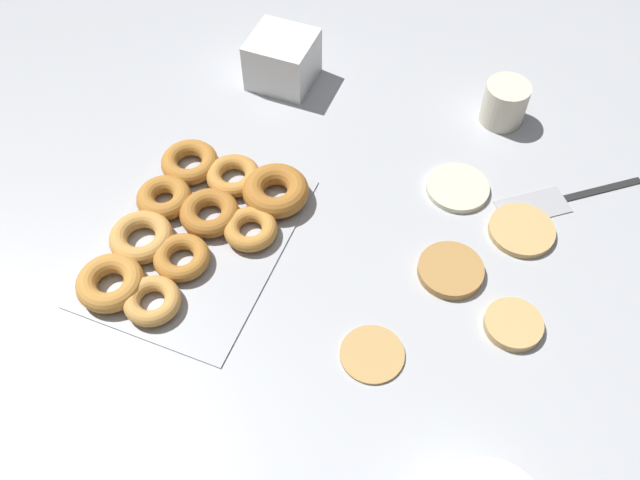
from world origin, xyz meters
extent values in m
plane|color=#B2B5BA|center=(0.00, 0.00, 0.00)|extent=(3.00, 3.00, 0.00)
cylinder|color=tan|center=(0.07, 0.25, 0.01)|extent=(0.09, 0.09, 0.01)
cylinder|color=#B27F42|center=(0.01, 0.13, 0.01)|extent=(0.11, 0.11, 0.02)
cylinder|color=tan|center=(0.19, 0.06, 0.00)|extent=(0.10, 0.10, 0.01)
cylinder|color=beige|center=(-0.17, 0.10, 0.01)|extent=(0.11, 0.11, 0.01)
cylinder|color=tan|center=(-0.12, 0.22, 0.01)|extent=(0.11, 0.11, 0.01)
cube|color=#ADAFB5|center=(0.10, -0.28, 0.00)|extent=(0.39, 0.28, 0.01)
torus|color=#B7752D|center=(-0.04, -0.37, 0.02)|extent=(0.10, 0.10, 0.03)
torus|color=#B7752D|center=(0.05, -0.37, 0.02)|extent=(0.09, 0.09, 0.03)
torus|color=#D19347|center=(0.14, -0.36, 0.02)|extent=(0.11, 0.11, 0.03)
torus|color=#C68438|center=(0.24, -0.36, 0.02)|extent=(0.11, 0.11, 0.03)
torus|color=#C68438|center=(-0.04, -0.28, 0.02)|extent=(0.10, 0.10, 0.03)
torus|color=#AD6B28|center=(0.05, -0.28, 0.02)|extent=(0.10, 0.10, 0.03)
torus|color=#B7752D|center=(0.15, -0.28, 0.02)|extent=(0.09, 0.09, 0.03)
torus|color=#D19347|center=(0.24, -0.28, 0.02)|extent=(0.09, 0.09, 0.03)
torus|color=#AD6B28|center=(-0.03, -0.19, 0.02)|extent=(0.12, 0.12, 0.04)
torus|color=#C68438|center=(0.06, -0.20, 0.02)|extent=(0.09, 0.09, 0.03)
cube|color=white|center=(-0.33, -0.31, 0.01)|extent=(0.12, 0.12, 0.02)
cube|color=white|center=(-0.33, -0.31, 0.03)|extent=(0.12, 0.12, 0.02)
cube|color=white|center=(-0.33, -0.31, 0.05)|extent=(0.12, 0.12, 0.02)
cube|color=white|center=(-0.33, -0.31, 0.07)|extent=(0.12, 0.12, 0.02)
cube|color=white|center=(-0.33, -0.31, 0.09)|extent=(0.12, 0.12, 0.02)
cylinder|color=beige|center=(-0.38, 0.13, 0.04)|extent=(0.08, 0.08, 0.08)
cube|color=black|center=(-0.27, 0.34, 0.00)|extent=(0.11, 0.13, 0.01)
cube|color=#A8A8AD|center=(-0.18, 0.23, 0.00)|extent=(0.12, 0.13, 0.01)
camera|label=1|loc=(0.65, 0.16, 0.92)|focal=38.00mm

